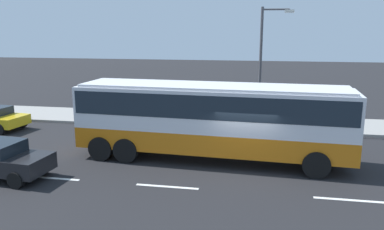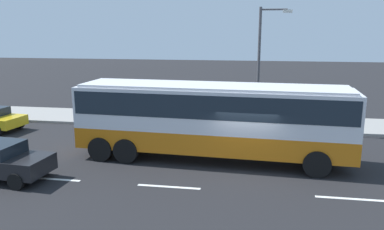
{
  "view_description": "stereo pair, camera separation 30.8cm",
  "coord_description": "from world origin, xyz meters",
  "px_view_note": "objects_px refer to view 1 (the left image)",
  "views": [
    {
      "loc": [
        0.55,
        -15.49,
        5.73
      ],
      "look_at": [
        -2.52,
        1.38,
        1.94
      ],
      "focal_mm": 35.83,
      "sensor_mm": 36.0,
      "label": 1
    },
    {
      "loc": [
        0.25,
        -15.55,
        5.73
      ],
      "look_at": [
        -2.52,
        1.38,
        1.94
      ],
      "focal_mm": 35.83,
      "sensor_mm": 36.0,
      "label": 2
    }
  ],
  "objects_px": {
    "street_lamp": "(264,60)",
    "pedestrian_near_curb": "(231,106)",
    "pedestrian_at_crossing": "(173,107)",
    "coach_bus": "(212,114)"
  },
  "relations": [
    {
      "from": "street_lamp",
      "to": "pedestrian_near_curb",
      "type": "bearing_deg",
      "value": 142.56
    },
    {
      "from": "pedestrian_at_crossing",
      "to": "street_lamp",
      "type": "bearing_deg",
      "value": -135.57
    },
    {
      "from": "coach_bus",
      "to": "pedestrian_near_curb",
      "type": "xyz_separation_m",
      "value": [
        0.32,
        7.17,
        -1.01
      ]
    },
    {
      "from": "coach_bus",
      "to": "pedestrian_at_crossing",
      "type": "relative_size",
      "value": 7.29
    },
    {
      "from": "street_lamp",
      "to": "coach_bus",
      "type": "bearing_deg",
      "value": -110.94
    },
    {
      "from": "coach_bus",
      "to": "pedestrian_at_crossing",
      "type": "bearing_deg",
      "value": 120.23
    },
    {
      "from": "coach_bus",
      "to": "pedestrian_near_curb",
      "type": "height_order",
      "value": "coach_bus"
    },
    {
      "from": "coach_bus",
      "to": "street_lamp",
      "type": "relative_size",
      "value": 1.78
    },
    {
      "from": "pedestrian_near_curb",
      "to": "pedestrian_at_crossing",
      "type": "bearing_deg",
      "value": -32.71
    },
    {
      "from": "pedestrian_at_crossing",
      "to": "street_lamp",
      "type": "height_order",
      "value": "street_lamp"
    }
  ]
}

